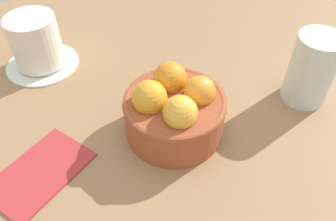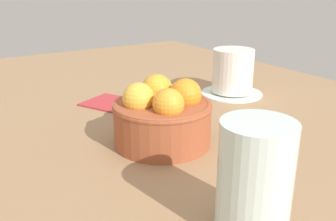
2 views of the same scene
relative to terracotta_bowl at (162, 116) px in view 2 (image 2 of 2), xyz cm
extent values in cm
cube|color=#997551|center=(-0.04, 0.04, -6.40)|extent=(149.86, 101.72, 4.51)
cylinder|color=#9E4C2D|center=(-0.04, 0.04, -1.13)|extent=(13.58, 13.58, 6.02)
torus|color=#9E4C2D|center=(-0.04, 0.04, 1.48)|extent=(13.78, 13.78, 1.00)
sphere|color=gold|center=(0.95, 3.16, 2.78)|extent=(4.38, 4.38, 4.38)
sphere|color=orange|center=(-3.17, 1.03, 2.78)|extent=(4.16, 4.16, 4.16)
sphere|color=orange|center=(-1.04, -3.08, 2.78)|extent=(4.58, 4.58, 4.58)
sphere|color=gold|center=(3.08, -0.95, 2.78)|extent=(4.63, 4.63, 4.63)
cylinder|color=white|center=(12.59, -24.07, -3.84)|extent=(12.24, 12.24, 0.60)
cylinder|color=white|center=(12.59, -24.07, 0.70)|extent=(8.05, 8.05, 8.48)
cylinder|color=silver|center=(-21.12, 3.42, 1.30)|extent=(6.71, 6.71, 10.88)
cube|color=#B23338|center=(18.55, -1.73, -3.84)|extent=(14.83, 12.90, 0.60)
camera|label=1|loc=(16.12, 28.03, 32.54)|focal=36.58mm
camera|label=2|loc=(-41.57, 25.48, 18.20)|focal=40.09mm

